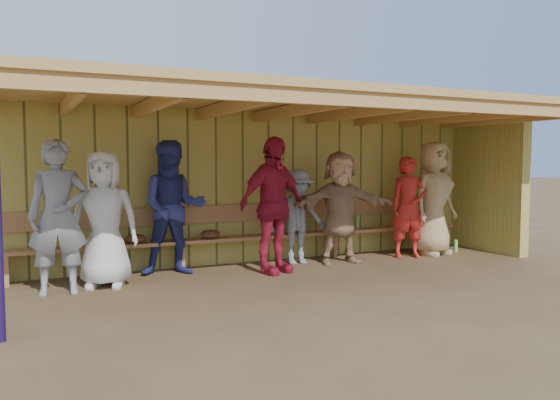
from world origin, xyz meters
The scene contains 12 objects.
ground centered at (0.00, 0.00, 0.00)m, with size 90.00×90.00×0.00m, color brown.
player_a centered at (-3.00, 0.27, 0.94)m, with size 0.69×0.45×1.88m, color gray.
player_b centered at (-2.45, 0.41, 0.88)m, with size 0.86×0.56×1.75m, color silver.
player_c centered at (-1.46, 0.81, 0.95)m, with size 0.93×0.72×1.91m, color navy.
player_d centered at (-0.14, 0.30, 0.98)m, with size 1.15×0.48×1.97m, color #AE1B33.
player_e centered at (0.52, 0.81, 0.75)m, with size 0.96×0.55×1.49m, color gray.
player_f centered at (1.14, 0.54, 0.89)m, with size 1.65×0.53×1.78m, color tan.
player_g centered at (2.45, 0.49, 0.85)m, with size 0.62×0.40×1.69m, color red.
player_h centered at (3.00, 0.51, 0.97)m, with size 0.95×0.62×1.95m, color tan.
dugout_structure centered at (0.39, 0.69, 1.69)m, with size 8.80×3.20×2.50m.
bench centered at (0.00, 1.12, 0.53)m, with size 7.60×0.34×0.93m.
dugout_equipment centered at (-0.90, 0.99, 0.49)m, with size 6.18×0.62×0.80m.
Camera 1 is at (-3.39, -6.79, 1.60)m, focal length 35.00 mm.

